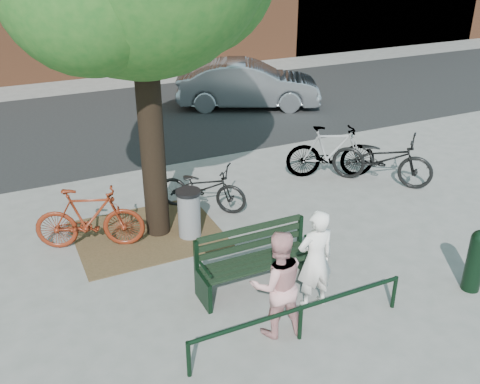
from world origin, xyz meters
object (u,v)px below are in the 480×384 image
person_left (315,259)px  parked_car (248,84)px  park_bench (255,258)px  person_right (277,284)px  litter_bin (189,213)px  bicycle_c (202,188)px  bollard (476,258)px

person_left → parked_car: 9.58m
park_bench → person_right: (-0.20, -1.02, 0.26)m
person_left → litter_bin: (-0.88, 2.50, -0.30)m
park_bench → person_left: bearing=-54.4°
person_left → litter_bin: size_ratio=1.71×
park_bench → bicycle_c: (0.22, 2.59, -0.03)m
bicycle_c → parked_car: size_ratio=0.41×
person_left → bollard: size_ratio=1.51×
person_left → bollard: person_left is taller
litter_bin → person_right: bearing=-87.0°
litter_bin → bicycle_c: bicycle_c is taller
bollard → litter_bin: 4.49m
person_left → bicycle_c: size_ratio=0.86×
park_bench → parked_car: bearing=64.5°
park_bench → bicycle_c: size_ratio=1.02×
park_bench → parked_car: size_ratio=0.42×
litter_bin → parked_car: (4.28, 6.46, 0.25)m
person_left → park_bench: bearing=-52.0°
person_left → litter_bin: bearing=-68.2°
park_bench → parked_car: 9.11m
park_bench → bicycle_c: park_bench is taller
litter_bin → park_bench: bearing=-78.7°
bicycle_c → person_left: bearing=-133.4°
person_right → parked_car: size_ratio=0.35×
parked_car → park_bench: bearing=179.3°
person_right → person_left: bearing=-148.4°
person_right → litter_bin: bearing=-76.0°
person_right → bollard: 3.05m
park_bench → person_left: size_ratio=1.19×
bicycle_c → litter_bin: bearing=-173.1°
litter_bin → parked_car: 7.75m
person_right → litter_bin: size_ratio=1.71×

